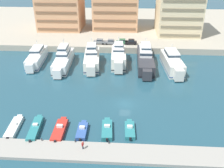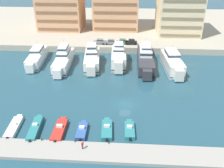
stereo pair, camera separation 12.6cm
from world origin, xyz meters
name	(u,v)px [view 2 (the right image)]	position (x,y,z in m)	size (l,w,h in m)	color
ground_plane	(125,104)	(0.00, 0.00, 0.00)	(400.00, 400.00, 0.00)	#234C5B
quay_promenade	(128,25)	(0.00, 67.69, 1.06)	(180.00, 70.00, 2.11)	#ADA38E
pier_dock	(123,154)	(0.00, -16.48, 0.31)	(120.00, 4.68, 0.61)	#9E998E
yacht_white_far_left	(37,57)	(-28.21, 23.15, 1.83)	(5.20, 17.94, 6.32)	white
yacht_white_left	(64,59)	(-19.16, 20.90, 2.17)	(4.94, 19.21, 7.87)	white
yacht_ivory_mid_left	(92,58)	(-10.58, 21.92, 2.28)	(5.83, 17.08, 8.12)	silver
yacht_ivory_center_left	(119,57)	(-2.47, 23.27, 2.45)	(4.88, 16.04, 8.26)	silver
yacht_charcoal_center	(145,58)	(5.75, 23.05, 2.25)	(4.80, 22.33, 7.94)	#333338
yacht_ivory_center_right	(172,62)	(13.49, 20.53, 2.14)	(5.51, 17.87, 7.00)	silver
motorboat_white_far_left	(14,127)	(-21.59, -10.58, 0.43)	(2.37, 7.60, 1.22)	white
motorboat_teal_left	(35,129)	(-17.21, -10.99, 0.56)	(2.36, 8.20, 1.47)	teal
motorboat_red_mid_left	(60,130)	(-12.41, -11.01, 0.51)	(2.15, 7.60, 1.52)	red
motorboat_blue_center_left	(82,131)	(-8.07, -10.97, 0.48)	(1.93, 5.91, 1.41)	#33569E
motorboat_teal_center	(107,129)	(-3.35, -10.19, 0.47)	(2.38, 6.81, 1.35)	teal
motorboat_teal_center_right	(130,130)	(1.03, -9.98, 0.43)	(2.05, 6.10, 1.30)	teal
car_grey_far_left	(100,41)	(-9.72, 36.18, 3.09)	(4.18, 2.08, 1.80)	slate
car_grey_left	(111,42)	(-5.76, 35.94, 3.09)	(4.19, 2.10, 1.80)	slate
car_green_mid_left	(122,41)	(-1.76, 36.61, 3.09)	(4.12, 1.95, 1.80)	#2D6642
car_black_center_left	(131,42)	(1.43, 36.47, 3.09)	(4.10, 1.93, 1.80)	black
apartment_block_far_left	(61,4)	(-27.97, 56.78, 12.11)	(17.94, 16.46, 21.90)	tan
apartment_block_mid_left	(179,5)	(19.61, 52.15, 13.16)	(16.29, 17.81, 24.00)	beige
pedestrian_near_edge	(82,144)	(-7.05, -16.01, 1.58)	(0.36, 0.60, 1.63)	#282D3D
bollard_west	(42,139)	(-14.80, -14.39, 0.94)	(0.20, 0.20, 0.61)	#2D2D33
bollard_west_mid	(75,141)	(-8.74, -14.39, 0.94)	(0.20, 0.20, 0.61)	#2D2D33
bollard_east_mid	(109,142)	(-2.68, -14.39, 0.94)	(0.20, 0.20, 0.61)	#2D2D33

